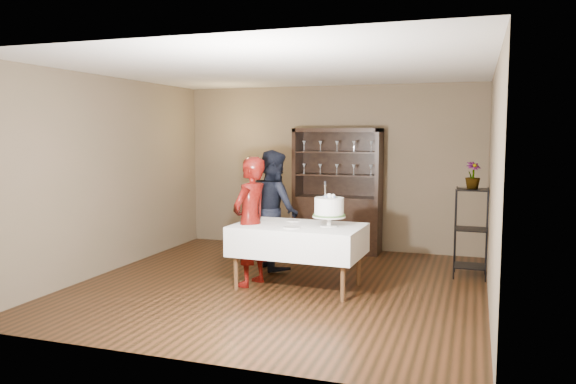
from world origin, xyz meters
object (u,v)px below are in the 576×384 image
(cake_table, at_px, (298,240))
(cake, at_px, (329,208))
(potted_plant, at_px, (473,175))
(plant_etagere, at_px, (471,229))
(china_hutch, at_px, (337,211))
(woman, at_px, (250,221))
(man, at_px, (274,209))

(cake_table, bearing_deg, cake, 4.91)
(cake_table, distance_m, cake, 0.56)
(potted_plant, bearing_deg, plant_etagere, -87.51)
(china_hutch, height_order, potted_plant, china_hutch)
(woman, height_order, man, man)
(plant_etagere, bearing_deg, woman, -153.87)
(cake_table, distance_m, potted_plant, 2.50)
(china_hutch, height_order, plant_etagere, china_hutch)
(cake_table, relative_size, cake, 2.92)
(man, xyz_separation_m, cake, (1.03, -0.84, 0.17))
(man, bearing_deg, cake_table, 173.02)
(china_hutch, xyz_separation_m, potted_plant, (2.08, -1.02, 0.70))
(china_hutch, distance_m, cake, 2.31)
(plant_etagere, distance_m, man, 2.70)
(man, bearing_deg, cake, -172.75)
(cake_table, height_order, cake, cake)
(plant_etagere, relative_size, cake, 2.17)
(china_hutch, distance_m, cake_table, 2.28)
(plant_etagere, distance_m, woman, 2.94)
(cake_table, xyz_separation_m, woman, (-0.61, -0.07, 0.21))
(china_hutch, distance_m, potted_plant, 2.42)
(china_hutch, xyz_separation_m, woman, (-0.56, -2.35, 0.15))
(man, bearing_deg, plant_etagere, -125.93)
(woman, height_order, potted_plant, woman)
(plant_etagere, relative_size, woman, 0.74)
(cake_table, relative_size, potted_plant, 4.52)
(cake, xyz_separation_m, potted_plant, (1.64, 1.23, 0.36))
(potted_plant, bearing_deg, man, -171.85)
(plant_etagere, xyz_separation_m, man, (-2.67, -0.35, 0.19))
(cake_table, height_order, woman, woman)
(cake_table, distance_m, woman, 0.65)
(china_hutch, height_order, woman, china_hutch)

